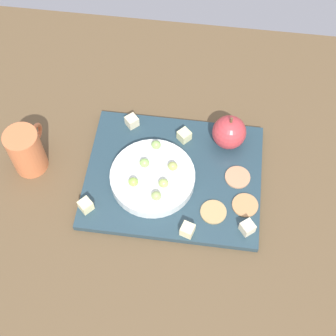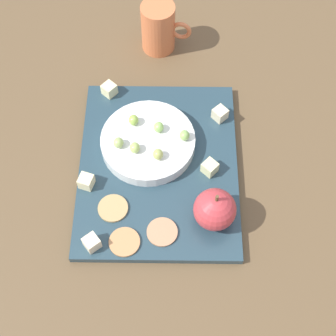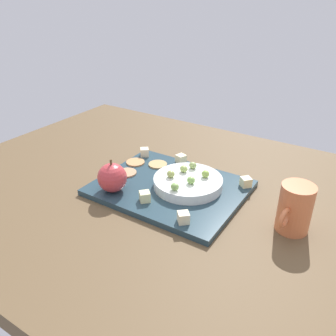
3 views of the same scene
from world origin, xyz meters
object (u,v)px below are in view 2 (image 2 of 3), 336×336
(platter, at_px, (156,167))
(cracker_1, at_px, (162,232))
(grape_0, at_px, (185,135))
(cheese_cube_2, at_px, (86,181))
(cheese_cube_0, at_px, (109,89))
(grape_4, at_px, (158,127))
(grape_1, at_px, (134,120))
(serving_dish, at_px, (148,142))
(cheese_cube_1, at_px, (92,243))
(grape_5, at_px, (159,154))
(cup, at_px, (159,28))
(cracker_2, at_px, (124,242))
(cracker_0, at_px, (113,208))
(apple_whole, at_px, (215,210))
(cheese_cube_4, at_px, (220,114))
(grape_3, at_px, (119,143))
(cheese_cube_3, at_px, (210,168))
(grape_2, at_px, (135,148))

(platter, height_order, cracker_1, cracker_1)
(grape_0, bearing_deg, cheese_cube_2, -64.01)
(cheese_cube_0, bearing_deg, grape_4, 43.67)
(grape_4, bearing_deg, grape_0, 70.42)
(grape_1, bearing_deg, grape_0, 70.92)
(cracker_1, bearing_deg, serving_dish, -170.48)
(cheese_cube_1, relative_size, grape_1, 1.18)
(grape_5, relative_size, cup, 0.19)
(cracker_2, relative_size, cup, 0.49)
(cracker_1, height_order, grape_4, grape_4)
(grape_1, bearing_deg, cracker_0, -10.35)
(serving_dish, bearing_deg, grape_0, 91.66)
(apple_whole, bearing_deg, cheese_cube_4, 174.83)
(cheese_cube_4, height_order, grape_4, grape_4)
(cheese_cube_1, bearing_deg, grape_1, 165.57)
(cheese_cube_2, bearing_deg, grape_1, 145.79)
(cracker_1, xyz_separation_m, grape_3, (-0.15, -0.07, 0.03))
(grape_1, bearing_deg, platter, 29.61)
(cracker_0, relative_size, cracker_2, 1.00)
(apple_whole, bearing_deg, cheese_cube_2, -106.09)
(cheese_cube_3, distance_m, grape_4, 0.11)
(grape_0, bearing_deg, grape_2, -72.82)
(grape_5, xyz_separation_m, cup, (-0.28, -0.01, 0.00))
(cheese_cube_2, bearing_deg, cheese_cube_1, 9.71)
(apple_whole, distance_m, grape_4, 0.18)
(cracker_1, height_order, grape_0, grape_0)
(cheese_cube_1, distance_m, cheese_cube_2, 0.11)
(apple_whole, xyz_separation_m, cheese_cube_1, (0.05, -0.19, -0.02))
(grape_0, distance_m, grape_4, 0.05)
(cracker_0, bearing_deg, platter, 140.80)
(cheese_cube_3, height_order, grape_4, grape_4)
(cheese_cube_1, relative_size, grape_5, 1.18)
(grape_2, xyz_separation_m, cup, (-0.27, 0.03, 0.01))
(serving_dish, distance_m, grape_1, 0.04)
(cracker_2, xyz_separation_m, grape_3, (-0.16, -0.02, 0.03))
(grape_3, bearing_deg, cup, 166.58)
(grape_2, height_order, grape_5, same)
(apple_whole, relative_size, cheese_cube_4, 3.03)
(cheese_cube_1, bearing_deg, cheese_cube_0, 178.83)
(platter, xyz_separation_m, grape_1, (-0.07, -0.04, 0.04))
(serving_dish, distance_m, cheese_cube_0, 0.13)
(platter, height_order, cracker_2, cracker_2)
(platter, xyz_separation_m, cracker_1, (0.12, 0.01, 0.01))
(apple_whole, xyz_separation_m, cracker_2, (0.04, -0.14, -0.03))
(cheese_cube_2, bearing_deg, cracker_0, 46.01)
(cracker_0, distance_m, grape_2, 0.11)
(cup, bearing_deg, cracker_1, 1.86)
(cheese_cube_4, bearing_deg, cheese_cube_2, -58.46)
(cheese_cube_0, relative_size, cheese_cube_4, 1.00)
(platter, height_order, cup, cup)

